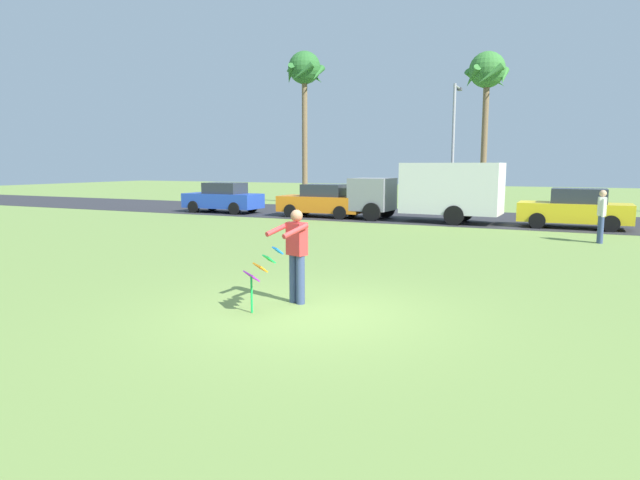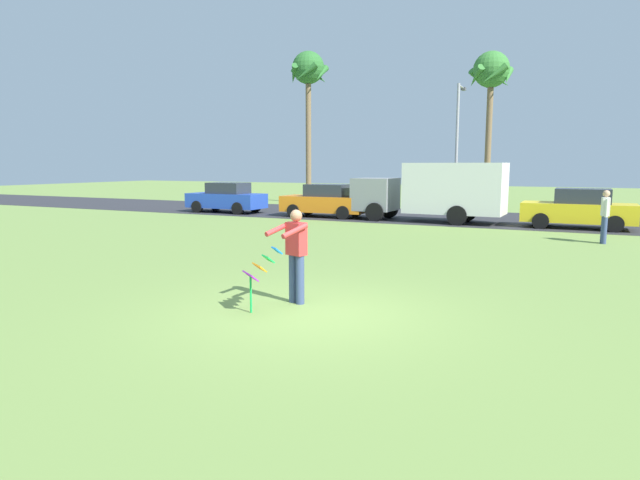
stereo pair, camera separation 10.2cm
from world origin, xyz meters
TOP-DOWN VIEW (x-y plane):
  - ground_plane at (0.00, 0.00)m, footprint 120.00×120.00m
  - road_strip at (0.00, 18.16)m, footprint 120.00×8.00m
  - person_kite_flyer at (-0.52, 0.47)m, footprint 0.69×0.76m
  - kite_held at (-0.80, -0.31)m, footprint 0.68×0.72m
  - parked_car_blue at (-12.87, 15.76)m, footprint 4.22×1.87m
  - parked_car_orange at (-7.04, 15.76)m, footprint 4.21×1.86m
  - parked_truck_grey_van at (-1.63, 15.76)m, footprint 6.76×2.26m
  - parked_car_yellow at (4.12, 15.76)m, footprint 4.22×1.86m
  - palm_tree_left_near at (-12.35, 24.46)m, footprint 2.58×2.71m
  - palm_tree_right_near at (-0.98, 25.80)m, footprint 2.58×2.71m
  - streetlight_pole at (-2.25, 23.04)m, footprint 0.24×1.65m
  - person_walker_near at (4.89, 11.52)m, footprint 0.26×0.57m

SIDE VIEW (x-z plane):
  - ground_plane at x=0.00m, z-range 0.00..0.00m
  - road_strip at x=0.00m, z-range 0.00..0.01m
  - kite_held at x=-0.80m, z-range 0.19..1.30m
  - parked_car_blue at x=-12.87m, z-range -0.03..1.57m
  - parked_car_orange at x=-7.04m, z-range -0.03..1.57m
  - parked_car_yellow at x=4.12m, z-range -0.03..1.57m
  - person_walker_near at x=4.89m, z-range 0.07..1.80m
  - person_kite_flyer at x=-0.52m, z-range 0.09..1.82m
  - parked_truck_grey_van at x=-1.63m, z-range 0.10..2.72m
  - streetlight_pole at x=-2.25m, z-range 0.50..7.50m
  - palm_tree_right_near at x=-0.98m, z-range 3.10..12.24m
  - palm_tree_left_near at x=-12.35m, z-range 3.41..13.29m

